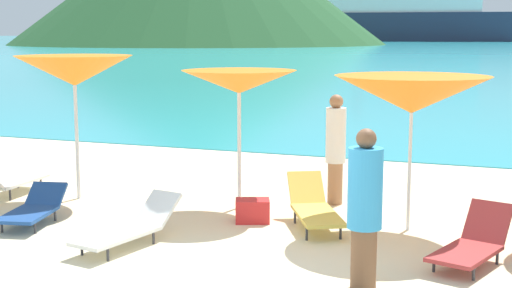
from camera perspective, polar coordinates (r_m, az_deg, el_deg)
ground_plane at (r=17.93m, az=11.22°, el=-0.89°), size 50.00×100.00×0.30m
umbrella_1 at (r=12.52m, az=-13.92°, el=5.53°), size 1.96×1.96×2.41m
umbrella_2 at (r=11.50m, az=-1.33°, el=4.82°), size 1.86×1.86×2.20m
umbrella_3 at (r=10.40m, az=12.01°, el=3.77°), size 2.38×2.38×2.19m
lounge_chair_0 at (r=9.86m, az=-9.78°, el=-6.38°), size 0.81×1.77×0.58m
lounge_chair_1 at (r=10.63m, az=4.52°, el=-4.90°), size 1.28×1.76×0.67m
lounge_chair_2 at (r=11.27m, az=-16.90°, el=-4.80°), size 0.88×1.48×0.49m
lounge_chair_4 at (r=9.32m, az=16.47°, el=-7.38°), size 0.94×1.50×0.68m
lounge_chair_6 at (r=13.23m, az=-18.82°, el=-2.74°), size 0.67×1.77×0.61m
beachgoer_1 at (r=8.06m, az=8.44°, el=-4.76°), size 0.38×0.38×1.77m
beachgoer_2 at (r=11.96m, az=6.20°, el=-0.17°), size 0.33×0.33×1.80m
cooler_box at (r=10.90m, az=-0.27°, el=-5.20°), size 0.60×0.52×0.34m
cruise_ship at (r=217.52m, az=10.22°, el=9.78°), size 68.96×18.43×19.51m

